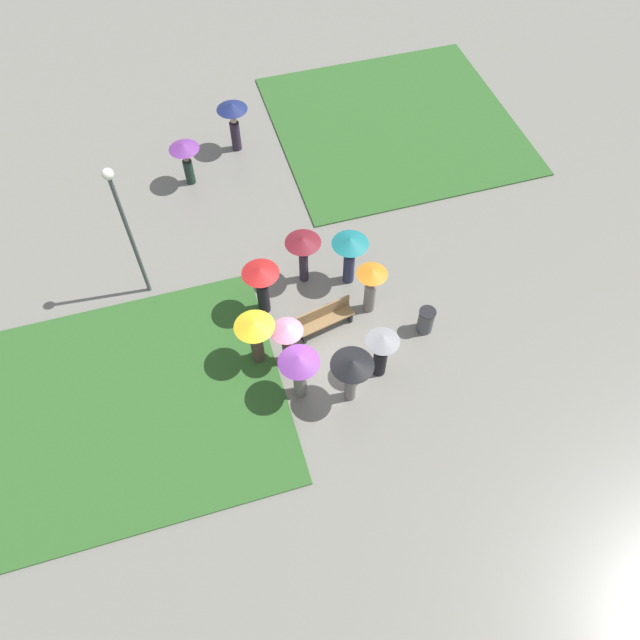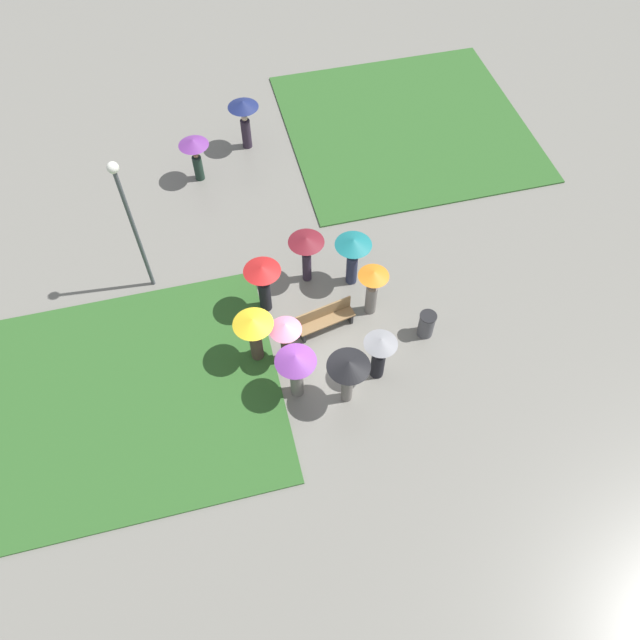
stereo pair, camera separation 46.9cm
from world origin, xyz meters
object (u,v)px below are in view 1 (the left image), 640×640
Objects in this scene: crowd_person_orange at (371,284)px; crowd_person_grey at (382,349)px; park_bench at (325,318)px; crowd_person_maroon at (303,249)px; crowd_person_black at (352,370)px; lone_walker_mid_plaza at (185,154)px; lamp_post at (124,220)px; crowd_person_red at (262,282)px; crowd_person_teal at (350,250)px; trash_bin at (426,321)px; crowd_person_purple at (299,366)px; lone_walker_far_path at (233,117)px; crowd_person_yellow at (255,333)px; crowd_person_pink at (287,336)px.

crowd_person_grey is at bearing -164.83° from crowd_person_orange.
crowd_person_grey is (1.04, -1.92, 0.69)m from park_bench.
crowd_person_maroon is at bearing 69.98° from crowd_person_orange.
crowd_person_orange is at bearing 102.51° from crowd_person_black.
crowd_person_black is 1.11× the size of lone_walker_mid_plaza.
lone_walker_mid_plaza is at bearing 64.76° from lamp_post.
crowd_person_red is at bearing -28.54° from lamp_post.
crowd_person_teal is at bearing 38.87° from park_bench.
crowd_person_grey reaches higher than trash_bin.
crowd_person_maroon is 6.09m from lone_walker_mid_plaza.
crowd_person_red reaches higher than crowd_person_black.
crowd_person_orange is 1.08× the size of lone_walker_mid_plaza.
crowd_person_orange is (2.80, 2.22, -0.22)m from crowd_person_purple.
trash_bin is 4.98m from crowd_person_red.
lone_walker_far_path is (-2.28, 8.49, 0.23)m from crowd_person_orange.
trash_bin is 2.18m from crowd_person_grey.
crowd_person_teal is 7.15m from lone_walker_mid_plaza.
crowd_person_maroon is at bearing 138.63° from lone_walker_mid_plaza.
crowd_person_purple reaches higher than crowd_person_maroon.
lone_walker_mid_plaza is (-1.19, 6.28, -0.08)m from crowd_person_red.
lone_walker_far_path is at bearing -96.84° from crowd_person_purple.
crowd_person_red is 1.03× the size of crowd_person_maroon.
lone_walker_mid_plaza is (-1.46, 9.39, -0.15)m from crowd_person_purple.
crowd_person_maroon is 1.10× the size of lone_walker_mid_plaza.
lamp_post is at bearing 168.41° from crowd_person_yellow.
crowd_person_orange is at bearing 137.89° from trash_bin.
lone_walker_far_path is (4.10, 5.81, -1.69)m from lamp_post.
trash_bin is at bearing -170.44° from crowd_person_purple.
crowd_person_maroon is (-0.08, 1.98, 0.97)m from park_bench.
crowd_person_pink is 3.08m from crowd_person_maroon.
crowd_person_teal reaches higher than crowd_person_orange.
crowd_person_orange is at bearing 22.71° from crowd_person_grey.
crowd_person_grey is 10.85m from lone_walker_far_path.
crowd_person_purple is 1.01× the size of crowd_person_maroon.
crowd_person_teal is (2.59, 2.36, 0.14)m from crowd_person_pink.
park_bench is 0.92× the size of lone_walker_far_path.
crowd_person_grey is 2.61m from crowd_person_pink.
crowd_person_teal is (0.22, 3.45, 0.23)m from crowd_person_grey.
crowd_person_maroon is at bearing 80.42° from park_bench.
crowd_person_black is at bearing 130.44° from crowd_person_teal.
lamp_post reaches higher than crowd_person_orange.
lone_walker_mid_plaza is at bearing 2.17° from crowd_person_teal.
trash_bin is 1.97m from crowd_person_orange.
crowd_person_purple reaches higher than park_bench.
crowd_person_teal is (2.55, 3.48, -0.02)m from crowd_person_purple.
crowd_person_black is at bearing 72.33° from crowd_person_maroon.
crowd_person_yellow is at bearing 179.54° from crowd_person_black.
crowd_person_purple is at bearing -135.56° from park_bench.
park_bench is 2.29m from crowd_person_grey.
lone_walker_far_path is 1.15× the size of lone_walker_mid_plaza.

